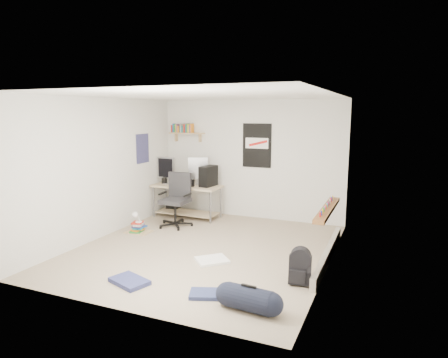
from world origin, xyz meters
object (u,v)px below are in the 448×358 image
at_px(book_stack, 138,224).
at_px(office_chair, 175,202).
at_px(backpack, 300,270).
at_px(duffel_bag, 249,299).
at_px(desk, 187,201).

bearing_deg(book_stack, office_chair, 55.40).
distance_m(backpack, book_stack, 3.49).
bearing_deg(backpack, book_stack, 153.47).
bearing_deg(backpack, office_chair, 140.78).
relative_size(backpack, duffel_bag, 0.69).
height_order(desk, duffel_bag, desk).
xyz_separation_m(desk, backpack, (2.98, -2.44, -0.16)).
distance_m(office_chair, book_stack, 0.84).
relative_size(office_chair, backpack, 2.77).
relative_size(backpack, book_stack, 0.84).
bearing_deg(duffel_bag, office_chair, 138.39).
height_order(backpack, duffel_bag, duffel_bag).
xyz_separation_m(backpack, book_stack, (-3.31, 1.10, -0.05)).
distance_m(backpack, duffel_bag, 1.02).
xyz_separation_m(office_chair, duffel_bag, (2.49, -2.67, -0.35)).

